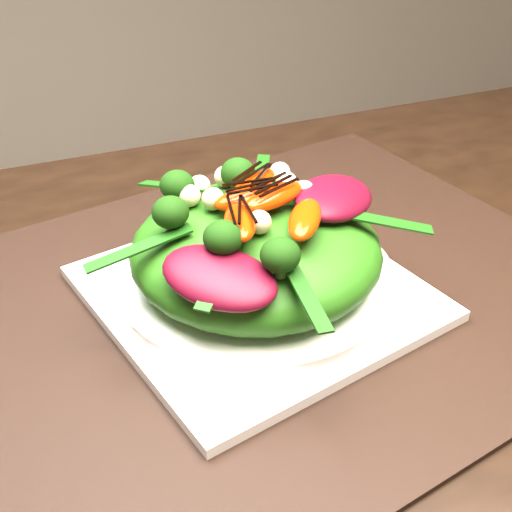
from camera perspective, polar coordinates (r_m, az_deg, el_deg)
name	(u,v)px	position (r m, az deg, el deg)	size (l,w,h in m)	color
placemat	(256,300)	(0.56, 0.00, -3.65)	(0.56, 0.42, 0.00)	black
plate_base	(256,293)	(0.55, 0.00, -3.09)	(0.24, 0.24, 0.01)	white
salad_bowl	(256,280)	(0.54, 0.00, -2.02)	(0.22, 0.22, 0.02)	white
lettuce_mound	(256,249)	(0.53, 0.00, 0.56)	(0.20, 0.20, 0.07)	#275E11
radicchio_leaf	(334,198)	(0.53, 6.53, 4.85)	(0.08, 0.05, 0.02)	#460715
orange_segment	(235,194)	(0.52, -1.76, 5.21)	(0.06, 0.02, 0.01)	red
broccoli_floret	(176,202)	(0.50, -6.71, 4.48)	(0.04, 0.04, 0.04)	black
macadamia_nut	(330,239)	(0.48, 6.20, 1.42)	(0.02, 0.02, 0.02)	#C5AE8B
balsamic_drizzle	(235,184)	(0.52, -1.78, 5.98)	(0.04, 0.00, 0.00)	black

